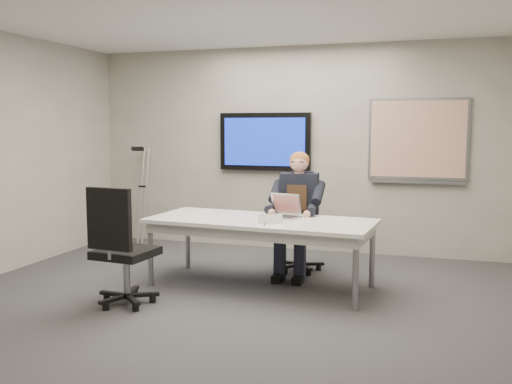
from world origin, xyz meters
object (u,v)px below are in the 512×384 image
(office_chair_far, at_px, (299,241))
(seated_person, at_px, (295,226))
(laptop, at_px, (284,211))
(conference_table, at_px, (261,227))
(office_chair_near, at_px, (123,269))

(office_chair_far, distance_m, seated_person, 0.35)
(laptop, bearing_deg, conference_table, -117.73)
(office_chair_far, bearing_deg, laptop, -113.52)
(office_chair_far, bearing_deg, conference_table, -126.00)
(office_chair_near, relative_size, seated_person, 0.81)
(office_chair_near, bearing_deg, office_chair_far, -119.03)
(conference_table, height_order, laptop, laptop)
(office_chair_far, relative_size, laptop, 2.72)
(office_chair_far, height_order, seated_person, seated_person)
(office_chair_far, xyz_separation_m, office_chair_near, (-1.28, -1.87, 0.02))
(seated_person, xyz_separation_m, laptop, (-0.04, -0.36, 0.22))
(conference_table, xyz_separation_m, laptop, (0.20, 0.22, 0.15))
(conference_table, bearing_deg, office_chair_near, -131.46)
(office_chair_near, bearing_deg, seated_person, -123.56)
(conference_table, relative_size, office_chair_near, 2.12)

